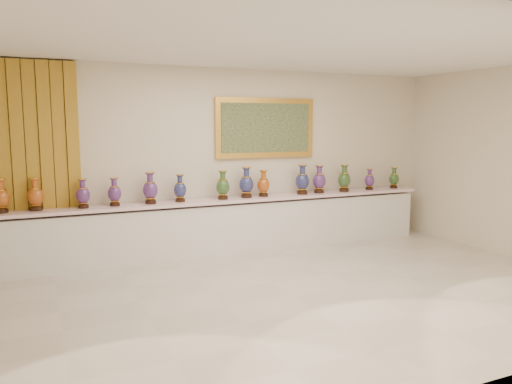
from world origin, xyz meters
The scene contains 18 objects.
ground centered at (0.00, 0.00, 0.00)m, with size 8.00×8.00×0.00m, color beige.
room centered at (-2.42, 2.44, 1.59)m, with size 8.00×8.00×8.00m.
counter centered at (0.00, 2.27, 0.44)m, with size 7.28×0.48×0.90m.
vase_0 centered at (-3.27, 2.27, 1.11)m, with size 0.27×0.27×0.46m.
vase_1 centered at (-2.85, 2.28, 1.11)m, with size 0.27×0.27×0.46m.
vase_2 centered at (-2.22, 2.23, 1.09)m, with size 0.25×0.25×0.43m.
vase_3 centered at (-1.78, 2.25, 1.09)m, with size 0.23×0.23×0.42m.
vase_4 centered at (-1.25, 2.24, 1.12)m, with size 0.23×0.23×0.48m.
vase_5 centered at (-0.79, 2.26, 1.09)m, with size 0.21×0.21×0.43m.
vase_6 centered at (-0.10, 2.22, 1.11)m, with size 0.25×0.25×0.46m.
vase_7 centered at (0.33, 2.25, 1.13)m, with size 0.29×0.29×0.50m.
vase_8 centered at (0.64, 2.25, 1.10)m, with size 0.21×0.21×0.44m.
vase_9 centered at (1.36, 2.22, 1.13)m, with size 0.27×0.27×0.51m.
vase_10 centered at (1.71, 2.24, 1.12)m, with size 0.28×0.28×0.49m.
vase_11 centered at (2.21, 2.22, 1.12)m, with size 0.25×0.25×0.48m.
vase_12 centered at (2.78, 2.24, 1.07)m, with size 0.23×0.23×0.39m.
vase_13 centered at (3.34, 2.24, 1.08)m, with size 0.24×0.24×0.40m.
label_card centered at (-1.50, 2.13, 0.90)m, with size 0.10×0.06×0.00m, color white.
Camera 1 is at (-2.82, -5.24, 2.09)m, focal length 35.00 mm.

